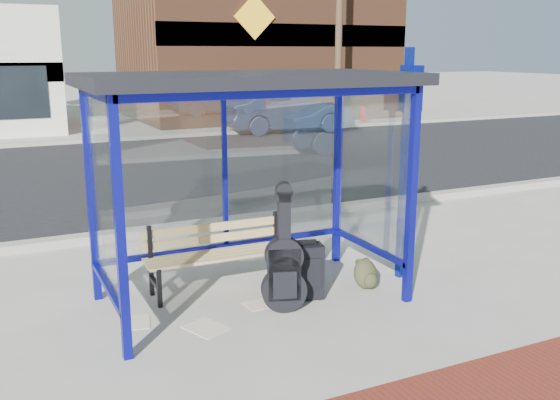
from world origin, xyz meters
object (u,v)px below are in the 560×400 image
bench (219,251)px  fire_hydrant (363,115)px  suitcase (305,271)px  guitar_bag (284,268)px  parked_car (289,111)px  backpack (366,275)px

bench → fire_hydrant: bearing=52.7°
bench → suitcase: 1.01m
guitar_bag → parked_car: parked_car is taller
parked_car → guitar_bag: bearing=158.7°
backpack → parked_car: bearing=65.0°
suitcase → fire_hydrant: size_ratio=1.01×
bench → suitcase: size_ratio=2.57×
parked_car → fire_hydrant: (3.50, 0.91, -0.34)m
suitcase → backpack: suitcase is taller
bench → parked_car: size_ratio=0.40×
guitar_bag → fire_hydrant: 17.33m
suitcase → parked_car: bearing=78.0°
backpack → guitar_bag: bearing=-174.1°
guitar_bag → fire_hydrant: size_ratio=1.97×
suitcase → backpack: size_ratio=1.90×
guitar_bag → backpack: bearing=25.9°
backpack → fire_hydrant: size_ratio=0.53×
guitar_bag → suitcase: (0.36, 0.22, -0.16)m
guitar_bag → suitcase: 0.45m
bench → fire_hydrant: 16.86m
suitcase → fire_hydrant: (9.73, 13.87, 0.05)m
bench → suitcase: bench is taller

